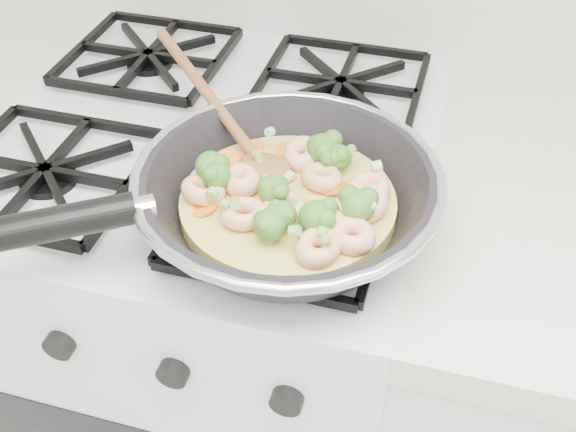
# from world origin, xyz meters

# --- Properties ---
(stove) EXTENTS (0.60, 0.60, 0.92)m
(stove) POSITION_xyz_m (0.00, 1.70, 0.46)
(stove) COLOR silver
(stove) RESTS_ON ground
(skillet) EXTENTS (0.47, 0.42, 0.10)m
(skillet) POSITION_xyz_m (0.16, 1.53, 0.96)
(skillet) COLOR black
(skillet) RESTS_ON stove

